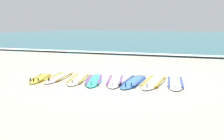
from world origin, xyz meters
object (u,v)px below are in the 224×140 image
surfboard_0 (41,78)px  surfboard_5 (133,81)px  surfboard_1 (59,77)px  surfboard_2 (78,78)px  surfboard_4 (115,81)px  surfboard_3 (94,80)px  surfboard_7 (175,83)px  surfboard_6 (154,81)px

surfboard_0 → surfboard_5: bearing=9.1°
surfboard_1 → surfboard_2: bearing=-2.0°
surfboard_5 → surfboard_4: bearing=-167.9°
surfboard_0 → surfboard_1: (0.56, 0.37, -0.00)m
surfboard_0 → surfboard_4: size_ratio=0.86×
surfboard_3 → surfboard_7: same height
surfboard_4 → surfboard_5: 0.64m
surfboard_1 → surfboard_7: 4.18m
surfboard_0 → surfboard_6: (4.01, 0.73, -0.00)m
surfboard_6 → surfboard_3: bearing=-167.5°
surfboard_1 → surfboard_4: 2.16m
surfboard_0 → surfboard_3: (1.99, 0.28, -0.00)m
surfboard_1 → surfboard_3: same height
surfboard_3 → surfboard_5: size_ratio=0.93×
surfboard_2 → surfboard_3: bearing=-5.6°
surfboard_6 → surfboard_4: bearing=-166.0°
surfboard_4 → surfboard_6: bearing=14.0°
surfboard_2 → surfboard_7: same height
surfboard_3 → surfboard_5: 1.39m
surfboard_2 → surfboard_3: size_ratio=1.06×
surfboard_5 → surfboard_6: size_ratio=0.94×
surfboard_2 → surfboard_4: (1.37, 0.06, 0.00)m
surfboard_7 → surfboard_6: bearing=-176.6°
surfboard_0 → surfboard_5: same height
surfboard_0 → surfboard_1: size_ratio=0.86×
surfboard_3 → surfboard_6: bearing=12.5°
surfboard_0 → surfboard_2: size_ratio=0.83×
surfboard_0 → surfboard_2: 1.39m
surfboard_0 → surfboard_1: same height
surfboard_3 → surfboard_6: same height
surfboard_1 → surfboard_7: (4.16, 0.40, -0.00)m
surfboard_4 → surfboard_5: same height
surfboard_2 → surfboard_3: 0.64m
surfboard_1 → surfboard_4: same height
surfboard_0 → surfboard_3: same height
surfboard_3 → surfboard_0: bearing=-172.1°
surfboard_6 → surfboard_7: 0.72m
surfboard_5 → surfboard_7: bearing=9.5°
surfboard_6 → surfboard_0: bearing=-169.7°
surfboard_2 → surfboard_5: size_ratio=0.98×
surfboard_4 → surfboard_5: (0.63, 0.13, -0.00)m
surfboard_1 → surfboard_4: size_ratio=1.00×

